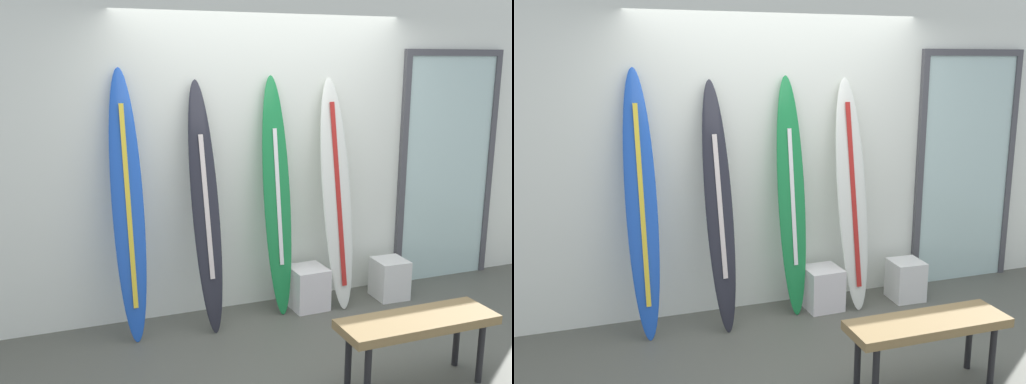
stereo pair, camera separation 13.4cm
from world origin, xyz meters
The scene contains 10 objects.
ground centered at (0.00, 0.00, -0.02)m, with size 8.00×8.00×0.04m, color #4F5048.
wall_back centered at (0.00, 1.30, 1.40)m, with size 7.20×0.20×2.80m, color white.
surfboard_cobalt centered at (-1.20, 0.97, 1.03)m, with size 0.25×0.43×2.08m.
surfboard_charcoal centered at (-0.60, 0.93, 0.98)m, with size 0.24×0.50×1.98m.
surfboard_emerald centered at (0.04, 1.01, 1.00)m, with size 0.26×0.36×2.01m.
surfboard_ivory centered at (0.58, 0.97, 0.99)m, with size 0.30×0.45×1.99m.
display_block_left centered at (1.11, 0.89, 0.18)m, with size 0.29×0.29×0.36m.
display_block_center centered at (0.31, 0.94, 0.18)m, with size 0.31×0.31×0.37m.
glass_door centered at (1.89, 1.18, 1.15)m, with size 1.08×0.06×2.23m.
bench centered at (0.44, -0.45, 0.42)m, with size 1.08×0.34×0.48m.
Camera 1 is at (-1.77, -3.36, 2.10)m, focal length 40.64 mm.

